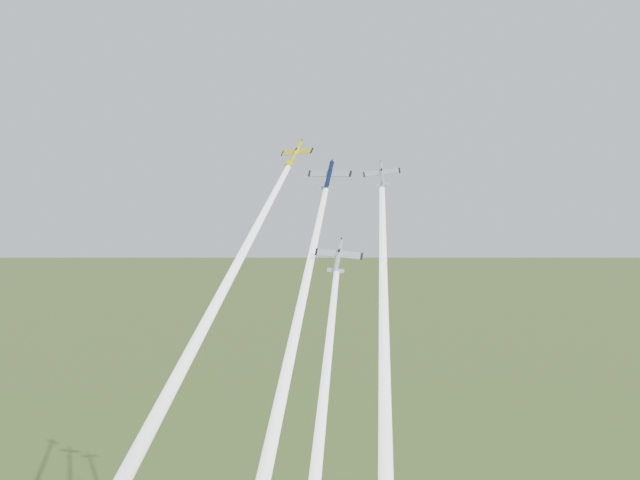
{
  "coord_description": "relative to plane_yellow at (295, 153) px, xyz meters",
  "views": [
    {
      "loc": [
        55.52,
        -131.42,
        103.18
      ],
      "look_at": [
        0.0,
        -6.0,
        92.0
      ],
      "focal_mm": 45.0,
      "sensor_mm": 36.0,
      "label": 1
    }
  ],
  "objects": [
    {
      "name": "smoke_trail_silver_right",
      "position": [
        27.14,
        -26.4,
        -33.99
      ],
      "size": [
        19.47,
        45.7,
        57.02
      ],
      "primitive_type": null,
      "rotation": [
        -0.69,
        0.0,
        0.36
      ],
      "color": "white"
    },
    {
      "name": "plane_silver_right",
      "position": [
        18.27,
        -3.06,
        -3.85
      ],
      "size": [
        8.32,
        6.76,
        6.39
      ],
      "primitive_type": null,
      "rotation": [
        0.88,
        -0.12,
        0.36
      ],
      "color": "silver"
    },
    {
      "name": "smoke_trail_yellow",
      "position": [
        -5.22,
        -21.48,
        -26.68
      ],
      "size": [
        12.52,
        41.59,
        50.11
      ],
      "primitive_type": null,
      "rotation": [
        -0.69,
        0.0,
        -0.24
      ],
      "color": "white"
    },
    {
      "name": "smoke_trail_silver_low",
      "position": [
        20.5,
        -36.53,
        -46.0
      ],
      "size": [
        14.14,
        44.31,
        53.72
      ],
      "primitive_type": null,
      "rotation": [
        -0.69,
        0.0,
        0.26
      ],
      "color": "white"
    },
    {
      "name": "plane_navy",
      "position": [
        7.5,
        -1.49,
        -4.11
      ],
      "size": [
        8.91,
        7.24,
        7.09
      ],
      "primitive_type": null,
      "rotation": [
        0.88,
        0.01,
        0.14
      ],
      "color": "#0D1739"
    },
    {
      "name": "smoke_trail_navy",
      "position": [
        11.04,
        -26.36,
        -34.42
      ],
      "size": [
        9.41,
        48.07,
        57.38
      ],
      "primitive_type": null,
      "rotation": [
        -0.69,
        0.0,
        0.14
      ],
      "color": "white"
    },
    {
      "name": "plane_yellow",
      "position": [
        0.0,
        0.0,
        0.0
      ],
      "size": [
        8.26,
        7.25,
        6.82
      ],
      "primitive_type": null,
      "rotation": [
        0.88,
        -0.06,
        -0.24
      ],
      "color": "yellow"
    },
    {
      "name": "plane_silver_low",
      "position": [
        14.44,
        -13.72,
        -17.51
      ],
      "size": [
        8.86,
        8.02,
        7.59
      ],
      "primitive_type": null,
      "rotation": [
        0.88,
        0.08,
        0.26
      ],
      "color": "silver"
    }
  ]
}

